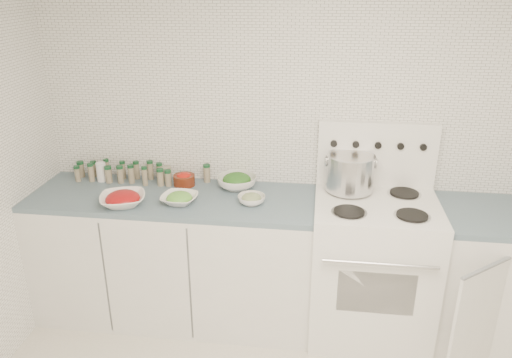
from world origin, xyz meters
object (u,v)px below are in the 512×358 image
stove (371,263)px  bowl_tomato (123,199)px  bowl_snowpea (179,198)px  stock_pot (350,171)px

stove → bowl_tomato: (-1.57, -0.17, 0.44)m
stove → bowl_snowpea: (-1.22, -0.10, 0.44)m
stove → bowl_tomato: size_ratio=3.91×
stove → bowl_snowpea: 1.30m
stove → bowl_tomato: bearing=-173.8°
stove → stock_pot: bearing=137.9°
stock_pot → bowl_tomato: stock_pot is taller
bowl_tomato → bowl_snowpea: (0.34, 0.07, -0.01)m
stock_pot → bowl_tomato: 1.44m
stove → stock_pot: stove is taller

